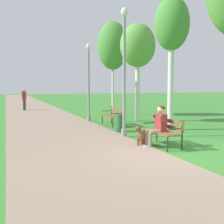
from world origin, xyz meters
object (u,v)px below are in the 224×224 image
park_bench_mid (113,115)px  person_seated_on_near_bench (158,124)px  birch_tree_second (172,26)px  pedestrian_distant (24,99)px  litter_bin (120,123)px  lamp_post_near (124,71)px  lamp_post_mid (89,82)px  park_bench_near (164,129)px  birch_tree_fourth (113,46)px  dog_brown (143,138)px  birch_tree_third (138,47)px

park_bench_mid → person_seated_on_near_bench: 4.61m
birch_tree_second → pedestrian_distant: 13.22m
litter_bin → lamp_post_near: bearing=-106.2°
lamp_post_mid → birch_tree_second: 4.93m
park_bench_near → birch_tree_fourth: size_ratio=0.26×
lamp_post_mid → birch_tree_second: bearing=-56.5°
birch_tree_fourth → pedestrian_distant: bearing=132.8°
dog_brown → birch_tree_third: size_ratio=0.16×
lamp_post_mid → pedestrian_distant: 8.55m
park_bench_near → dog_brown: park_bench_near is taller
dog_brown → lamp_post_near: bearing=88.6°
person_seated_on_near_bench → lamp_post_mid: 6.42m
birch_tree_third → pedestrian_distant: size_ratio=3.04×
lamp_post_near → pedestrian_distant: lamp_post_near is taller
park_bench_near → pedestrian_distant: pedestrian_distant is taller
park_bench_near → birch_tree_fourth: (1.84, 8.87, 3.80)m
park_bench_near → lamp_post_mid: bearing=94.7°
person_seated_on_near_bench → birch_tree_second: bearing=50.6°
park_bench_near → park_bench_mid: (0.17, 4.58, 0.00)m
dog_brown → lamp_post_near: (0.04, 1.54, 2.08)m
person_seated_on_near_bench → lamp_post_near: bearing=100.5°
lamp_post_near → birch_tree_fourth: bearing=71.5°
park_bench_near → birch_tree_second: (1.92, 2.58, 3.73)m
park_bench_near → lamp_post_mid: 6.46m
litter_bin → park_bench_near: bearing=-86.1°
birch_tree_third → pedestrian_distant: 10.50m
lamp_post_near → litter_bin: size_ratio=6.47×
lamp_post_near → birch_tree_second: bearing=18.4°
dog_brown → litter_bin: 2.73m
litter_bin → dog_brown: bearing=-97.9°
birch_tree_fourth → litter_bin: size_ratio=8.29×
person_seated_on_near_bench → litter_bin: (0.01, 2.94, -0.33)m
birch_tree_second → birch_tree_third: birch_tree_second is taller
park_bench_mid → birch_tree_second: bearing=-48.8°
park_bench_near → birch_tree_second: birch_tree_second is taller
birch_tree_third → park_bench_mid: bearing=-149.5°
park_bench_mid → dog_brown: size_ratio=1.90×
park_bench_near → dog_brown: bearing=158.6°
birch_tree_fourth → litter_bin: (-2.04, -5.94, -3.96)m
park_bench_near → park_bench_mid: same height
person_seated_on_near_bench → birch_tree_third: (2.13, 5.63, 3.16)m
lamp_post_near → birch_tree_third: (2.46, 3.86, 1.50)m
park_bench_mid → birch_tree_fourth: bearing=68.8°
dog_brown → lamp_post_mid: size_ratio=0.20×
park_bench_near → birch_tree_second: 4.93m
birch_tree_third → birch_tree_second: bearing=-90.1°
lamp_post_mid → pedestrian_distant: lamp_post_mid is taller
birch_tree_third → litter_bin: (-2.13, -2.69, -3.49)m
park_bench_near → lamp_post_mid: lamp_post_mid is taller
dog_brown → pedestrian_distant: bearing=100.5°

